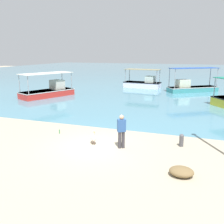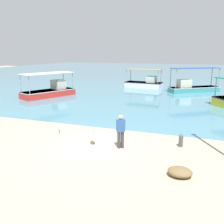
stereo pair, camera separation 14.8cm
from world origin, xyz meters
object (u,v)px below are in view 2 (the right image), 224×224
at_px(net_pile, 180,172).
at_px(glass_bottle, 59,132).
at_px(fishing_boat_far_left, 145,83).
at_px(fisherman_standing, 121,130).
at_px(mooring_bollard, 181,140).
at_px(fishing_boat_near_left, 50,91).
at_px(fishing_boat_center, 192,87).
at_px(pelican, 93,137).

xyz_separation_m(net_pile, glass_bottle, (-7.10, 2.93, -0.07)).
distance_m(fishing_boat_far_left, fisherman_standing, 21.70).
distance_m(mooring_bollard, net_pile, 3.21).
xyz_separation_m(fishing_boat_near_left, glass_bottle, (7.66, -10.61, -0.50)).
height_order(fishing_boat_near_left, fishing_boat_center, fishing_boat_center).
distance_m(fishing_boat_near_left, fishing_boat_center, 16.54).
height_order(fishing_boat_near_left, glass_bottle, fishing_boat_near_left).
distance_m(fishing_boat_center, mooring_bollard, 18.79).
distance_m(fishing_boat_far_left, fishing_boat_center, 6.27).
xyz_separation_m(fishing_boat_near_left, mooring_bollard, (14.52, -10.35, -0.26)).
height_order(fishing_boat_near_left, fisherman_standing, fishing_boat_near_left).
bearing_deg(net_pile, glass_bottle, 157.59).
bearing_deg(net_pile, fisherman_standing, 146.77).
relative_size(mooring_bollard, glass_bottle, 2.40).
height_order(mooring_bollard, glass_bottle, mooring_bollard).
xyz_separation_m(fishing_boat_center, pelican, (-4.01, -19.97, -0.23)).
distance_m(fishing_boat_center, fisherman_standing, 20.16).
xyz_separation_m(pelican, net_pile, (4.55, -2.02, -0.20)).
relative_size(pelican, fisherman_standing, 0.47).
bearing_deg(fisherman_standing, fishing_boat_far_left, 99.62).
xyz_separation_m(fishing_boat_near_left, fishing_boat_center, (14.22, 8.44, -0.00)).
relative_size(fishing_boat_center, pelican, 7.48).
bearing_deg(fisherman_standing, pelican, 178.73).
relative_size(mooring_bollard, fisherman_standing, 0.38).
height_order(fishing_boat_far_left, net_pile, fishing_boat_far_left).
height_order(fishing_boat_far_left, glass_bottle, fishing_boat_far_left).
height_order(fishing_boat_near_left, net_pile, fishing_boat_near_left).
bearing_deg(pelican, mooring_bollard, 15.34).
height_order(pelican, glass_bottle, pelican).
bearing_deg(mooring_bollard, pelican, -164.66).
relative_size(fishing_boat_far_left, fishing_boat_near_left, 0.81).
bearing_deg(pelican, fishing_boat_far_left, 95.63).
bearing_deg(fishing_boat_near_left, fishing_boat_far_left, 50.50).
bearing_deg(fishing_boat_near_left, net_pile, -42.54).
relative_size(fisherman_standing, glass_bottle, 6.26).
bearing_deg(pelican, fisherman_standing, -1.27).
bearing_deg(mooring_bollard, net_pile, -85.62).
relative_size(fishing_boat_far_left, fishing_boat_center, 0.82).
xyz_separation_m(fishing_boat_center, glass_bottle, (-6.57, -19.05, -0.50)).
height_order(pelican, net_pile, pelican).
xyz_separation_m(fishing_boat_far_left, glass_bottle, (-0.45, -20.45, -0.52)).
relative_size(fishing_boat_center, net_pile, 6.39).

